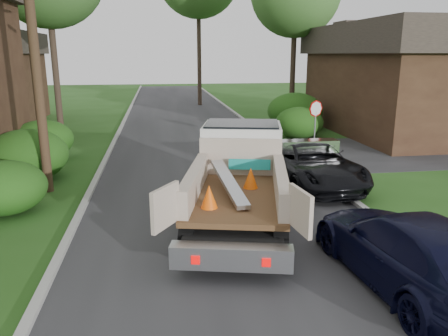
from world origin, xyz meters
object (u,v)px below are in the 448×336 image
object	(u,v)px
house_right	(416,78)
black_pickup	(311,164)
utility_pole	(33,30)
navy_suv	(410,250)
flatbed_truck	(240,169)
stop_sign	(315,116)

from	to	relation	value
house_right	black_pickup	bearing A→B (deg)	-135.18
utility_pole	black_pickup	world-z (taller)	utility_pole
black_pickup	navy_suv	size ratio (longest dim) A/B	1.03
flatbed_truck	black_pickup	world-z (taller)	flatbed_truck
house_right	utility_pole	bearing A→B (deg)	-153.99
black_pickup	stop_sign	bearing A→B (deg)	63.95
stop_sign	navy_suv	distance (m)	11.76
stop_sign	house_right	distance (m)	9.37
house_right	flatbed_truck	distance (m)	17.47
stop_sign	flatbed_truck	distance (m)	8.49
stop_sign	navy_suv	bearing A→B (deg)	-100.92
house_right	flatbed_truck	xyz separation A→B (m)	(-12.56, -12.01, -1.83)
flatbed_truck	navy_suv	bearing A→B (deg)	-47.47
house_right	flatbed_truck	world-z (taller)	house_right
black_pickup	utility_pole	bearing A→B (deg)	172.23
stop_sign	flatbed_truck	world-z (taller)	stop_sign
house_right	navy_suv	size ratio (longest dim) A/B	2.51
stop_sign	navy_suv	world-z (taller)	stop_sign
flatbed_truck	utility_pole	bearing A→B (deg)	166.22
navy_suv	utility_pole	bearing A→B (deg)	-45.29
utility_pole	flatbed_truck	distance (m)	7.67
black_pickup	house_right	bearing A→B (deg)	40.13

